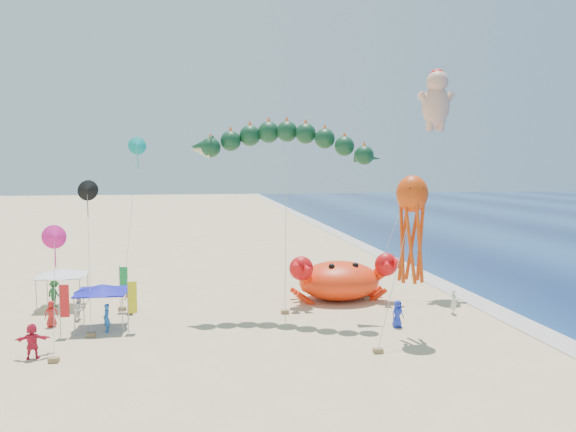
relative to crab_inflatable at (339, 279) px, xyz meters
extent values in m
plane|color=#D1B784|center=(-2.24, -4.66, -1.56)|extent=(320.00, 320.00, 0.00)
plane|color=silver|center=(9.76, -4.66, -1.55)|extent=(320.00, 320.00, 0.00)
ellipsoid|color=#FF320D|center=(0.00, 0.13, -0.13)|extent=(6.34, 5.40, 2.85)
sphere|color=red|center=(-3.19, -1.07, 1.13)|extent=(1.70, 1.70, 1.70)
sphere|color=black|center=(-0.90, -0.87, 1.13)|extent=(0.44, 0.44, 0.44)
sphere|color=red|center=(3.19, -1.07, 1.13)|extent=(1.70, 1.70, 1.70)
sphere|color=black|center=(0.90, -0.87, 1.13)|extent=(0.44, 0.44, 0.44)
cone|color=#0E331D|center=(-9.95, -3.46, 9.57)|extent=(1.63, 1.20, 1.33)
cylinder|color=#B2B2B2|center=(-4.50, -3.31, 3.75)|extent=(0.09, 0.35, 10.32)
cube|color=olive|center=(-4.52, -3.15, -1.44)|extent=(0.50, 0.35, 0.25)
ellipsoid|color=#E5A58C|center=(8.04, 2.00, 12.85)|extent=(2.13, 1.75, 3.13)
sphere|color=#E5A58C|center=(8.04, 1.80, 14.68)|extent=(1.64, 1.64, 1.64)
ellipsoid|color=red|center=(8.04, 1.90, 15.26)|extent=(1.06, 1.06, 0.74)
cylinder|color=#B2B2B2|center=(5.02, 0.88, 5.09)|extent=(6.09, 2.29, 13.03)
cube|color=olive|center=(2.00, -0.24, -1.44)|extent=(0.50, 0.35, 0.25)
ellipsoid|color=#D73F0B|center=(1.79, -9.28, 6.70)|extent=(1.82, 1.63, 2.09)
cylinder|color=#B2B2B2|center=(0.45, -10.49, 2.34)|extent=(2.73, 2.47, 7.52)
cube|color=olive|center=(-0.88, -11.69, -1.44)|extent=(0.50, 0.35, 0.25)
cylinder|color=gray|center=(-17.31, -5.97, -0.46)|extent=(0.06, 0.06, 2.20)
cylinder|color=gray|center=(-14.61, -5.97, -0.46)|extent=(0.06, 0.06, 2.20)
cylinder|color=gray|center=(-17.31, -3.27, -0.46)|extent=(0.06, 0.06, 2.20)
cylinder|color=gray|center=(-14.61, -3.27, -0.46)|extent=(0.06, 0.06, 2.20)
cube|color=#1312A4|center=(-15.96, -4.62, 0.68)|extent=(2.95, 2.95, 0.08)
cone|color=#1312A4|center=(-15.96, -4.62, 0.92)|extent=(3.24, 3.24, 0.45)
cylinder|color=gray|center=(-20.91, -0.31, -0.46)|extent=(0.06, 0.06, 2.20)
cylinder|color=gray|center=(-18.12, -0.31, -0.46)|extent=(0.06, 0.06, 2.20)
cylinder|color=gray|center=(-20.91, 2.48, -0.46)|extent=(0.06, 0.06, 2.20)
cylinder|color=gray|center=(-18.12, 2.48, -0.46)|extent=(0.06, 0.06, 2.20)
cube|color=silver|center=(-19.52, 1.08, 0.68)|extent=(3.03, 3.03, 0.08)
cone|color=silver|center=(-19.52, 1.08, 0.92)|extent=(3.33, 3.33, 0.45)
cylinder|color=gray|center=(-14.31, -5.83, 0.04)|extent=(0.05, 0.05, 3.20)
cube|color=yellow|center=(-14.03, -5.83, 0.54)|extent=(0.50, 0.04, 1.90)
cylinder|color=gray|center=(-18.06, -6.11, 0.04)|extent=(0.05, 0.05, 3.20)
cube|color=red|center=(-17.78, -6.11, 0.54)|extent=(0.50, 0.04, 1.90)
cylinder|color=gray|center=(-15.43, -0.81, 0.04)|extent=(0.05, 0.05, 3.20)
cube|color=green|center=(-15.15, -0.81, 0.54)|extent=(0.50, 0.04, 1.90)
imported|color=blue|center=(1.79, -7.30, -0.72)|extent=(0.94, 0.75, 1.68)
imported|color=red|center=(-19.10, -3.86, -0.75)|extent=(0.88, 0.67, 1.62)
imported|color=red|center=(-18.60, -9.70, -0.64)|extent=(1.75, 0.68, 1.84)
imported|color=blue|center=(-15.58, -5.56, -0.71)|extent=(0.63, 0.74, 1.70)
imported|color=#BE6A21|center=(-14.70, -1.49, -0.69)|extent=(1.06, 0.98, 1.74)
imported|color=white|center=(6.55, -4.98, -0.74)|extent=(0.42, 0.62, 1.64)
imported|color=white|center=(-17.69, -2.61, -0.78)|extent=(0.84, 0.93, 1.56)
imported|color=#20622D|center=(-20.15, 1.30, -0.63)|extent=(1.37, 1.27, 1.85)
cone|color=black|center=(-16.90, -3.13, 6.78)|extent=(1.30, 0.51, 1.32)
cylinder|color=#B2B2B2|center=(-16.65, -4.63, 2.63)|extent=(0.55, 3.04, 8.10)
cube|color=olive|center=(-16.40, -6.13, -1.44)|extent=(0.50, 0.35, 0.25)
cone|color=#F91B8A|center=(-17.84, -7.58, 4.45)|extent=(1.30, 0.51, 1.32)
cylinder|color=#B2B2B2|center=(-17.59, -9.08, 1.47)|extent=(0.55, 3.04, 5.78)
cube|color=olive|center=(-17.34, -10.58, -1.44)|extent=(0.50, 0.35, 0.25)
cone|color=#0E9D93|center=(-14.42, 2.85, 9.75)|extent=(1.30, 0.51, 1.32)
cylinder|color=#B2B2B2|center=(-14.17, 1.35, 4.12)|extent=(0.55, 3.04, 11.07)
cube|color=olive|center=(-13.92, -0.15, -1.44)|extent=(0.50, 0.35, 0.25)
camera|label=1|loc=(-10.14, -39.33, 8.29)|focal=35.00mm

